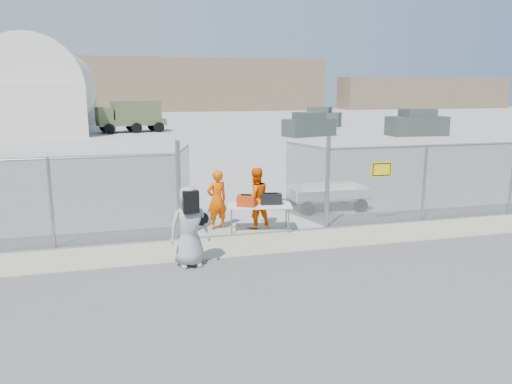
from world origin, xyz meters
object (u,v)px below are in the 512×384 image
object	(u,v)px
security_worker_right	(255,198)
folding_table	(260,218)
security_worker_left	(217,200)
utility_trailer	(326,197)
visitor	(189,227)

from	to	relation	value
security_worker_right	folding_table	bearing A→B (deg)	84.20
security_worker_left	security_worker_right	xyz separation A→B (m)	(1.03, -0.17, 0.02)
security_worker_right	utility_trailer	distance (m)	3.19
security_worker_left	security_worker_right	size ratio (longest dim) A/B	0.97
utility_trailer	visitor	bearing A→B (deg)	-138.94
visitor	utility_trailer	world-z (taller)	visitor
folding_table	security_worker_left	bearing A→B (deg)	168.24
security_worker_right	utility_trailer	bearing A→B (deg)	-162.57
folding_table	visitor	world-z (taller)	visitor
folding_table	security_worker_right	size ratio (longest dim) A/B	1.01
folding_table	visitor	distance (m)	3.14
security_worker_right	visitor	size ratio (longest dim) A/B	0.96
security_worker_left	visitor	distance (m)	2.90
visitor	security_worker_left	bearing A→B (deg)	62.84
folding_table	security_worker_right	xyz separation A→B (m)	(-0.03, 0.30, 0.48)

